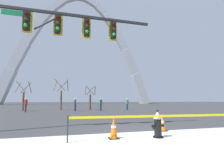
% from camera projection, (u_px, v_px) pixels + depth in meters
% --- Properties ---
extents(ground_plane, '(240.00, 240.00, 0.00)m').
position_uv_depth(ground_plane, '(140.00, 134.00, 6.60)').
color(ground_plane, '#333335').
extents(fire_hydrant, '(0.46, 0.48, 0.99)m').
position_uv_depth(fire_hydrant, '(158.00, 124.00, 5.94)').
color(fire_hydrant, black).
rests_on(fire_hydrant, ground).
extents(caution_tape_barrier, '(5.97, 0.42, 0.86)m').
position_uv_depth(caution_tape_barrier, '(155.00, 121.00, 5.75)').
color(caution_tape_barrier, '#232326').
rests_on(caution_tape_barrier, ground).
extents(traffic_cone_by_hydrant, '(0.36, 0.36, 0.73)m').
position_uv_depth(traffic_cone_by_hydrant, '(162.00, 123.00, 7.18)').
color(traffic_cone_by_hydrant, black).
rests_on(traffic_cone_by_hydrant, ground).
extents(traffic_cone_mid_sidewalk, '(0.36, 0.36, 0.73)m').
position_uv_depth(traffic_cone_mid_sidewalk, '(114.00, 128.00, 5.76)').
color(traffic_cone_mid_sidewalk, black).
rests_on(traffic_cone_mid_sidewalk, ground).
extents(traffic_signal_gantry, '(7.82, 0.44, 6.00)m').
position_uv_depth(traffic_signal_gantry, '(48.00, 36.00, 7.82)').
color(traffic_signal_gantry, '#232326').
rests_on(traffic_signal_gantry, ground).
extents(monument_arch, '(53.23, 3.09, 40.25)m').
position_uv_depth(monument_arch, '(79.00, 54.00, 58.36)').
color(monument_arch, '#B2B5BC').
rests_on(monument_arch, ground).
extents(tree_far_left, '(1.73, 1.74, 3.73)m').
position_uv_depth(tree_far_left, '(23.00, 98.00, 20.87)').
color(tree_far_left, brown).
rests_on(tree_far_left, ground).
extents(tree_left_mid, '(1.93, 1.95, 4.20)m').
position_uv_depth(tree_left_mid, '(61.00, 96.00, 22.47)').
color(tree_left_mid, brown).
rests_on(tree_left_mid, ground).
extents(tree_center_left, '(1.58, 1.59, 3.40)m').
position_uv_depth(tree_center_left, '(90.00, 99.00, 23.26)').
color(tree_center_left, '#473323').
rests_on(tree_center_left, ground).
extents(pedestrian_walking_left, '(0.31, 0.39, 1.59)m').
position_uv_depth(pedestrian_walking_left, '(26.00, 105.00, 18.40)').
color(pedestrian_walking_left, '#38383D').
rests_on(pedestrian_walking_left, ground).
extents(pedestrian_standing_center, '(0.34, 0.39, 1.59)m').
position_uv_depth(pedestrian_standing_center, '(127.00, 104.00, 22.29)').
color(pedestrian_standing_center, '#232847').
rests_on(pedestrian_standing_center, ground).
extents(pedestrian_walking_right, '(0.39, 0.32, 1.59)m').
position_uv_depth(pedestrian_walking_right, '(101.00, 104.00, 20.70)').
color(pedestrian_walking_right, '#232847').
rests_on(pedestrian_walking_right, ground).
extents(pedestrian_near_trees, '(0.23, 0.36, 1.59)m').
position_uv_depth(pedestrian_near_trees, '(75.00, 105.00, 20.00)').
color(pedestrian_near_trees, '#232847').
rests_on(pedestrian_near_trees, ground).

